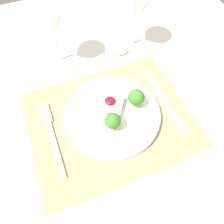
{
  "coord_description": "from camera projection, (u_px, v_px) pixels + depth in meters",
  "views": [
    {
      "loc": [
        -0.1,
        -0.27,
        1.24
      ],
      "look_at": [
        0.01,
        0.01,
        0.76
      ],
      "focal_mm": 35.0,
      "sensor_mm": 36.0,
      "label": 1
    }
  ],
  "objects": [
    {
      "name": "ground_plane",
      "position": [
        111.0,
        186.0,
        1.2
      ],
      "size": [
        8.0,
        8.0,
        0.0
      ],
      "primitive_type": "plane",
      "color": "#4C4742"
    },
    {
      "name": "dining_table",
      "position": [
        110.0,
        133.0,
        0.65
      ],
      "size": [
        1.21,
        1.27,
        0.74
      ],
      "color": "white",
      "rests_on": "ground_plane"
    },
    {
      "name": "placemat",
      "position": [
        110.0,
        119.0,
        0.58
      ],
      "size": [
        0.42,
        0.34,
        0.0
      ],
      "primitive_type": "cube",
      "color": "#9E895B",
      "rests_on": "dining_table"
    },
    {
      "name": "dinner_plate",
      "position": [
        113.0,
        113.0,
        0.57
      ],
      "size": [
        0.25,
        0.25,
        0.07
      ],
      "color": "white",
      "rests_on": "placemat"
    },
    {
      "name": "fork",
      "position": [
        51.0,
        132.0,
        0.55
      ],
      "size": [
        0.02,
        0.22,
        0.01
      ],
      "rotation": [
        0.0,
        0.0,
        0.02
      ],
      "color": "beige",
      "rests_on": "placemat"
    },
    {
      "name": "knife",
      "position": [
        166.0,
        104.0,
        0.6
      ],
      "size": [
        0.02,
        0.22,
        0.01
      ],
      "rotation": [
        0.0,
        0.0,
        0.0
      ],
      "color": "beige",
      "rests_on": "placemat"
    },
    {
      "name": "spoon",
      "position": [
        114.0,
        52.0,
        0.7
      ],
      "size": [
        0.2,
        0.04,
        0.02
      ],
      "rotation": [
        0.0,
        0.0,
        0.01
      ],
      "color": "beige",
      "rests_on": "dining_table"
    },
    {
      "name": "wine_glass_near",
      "position": [
        136.0,
        10.0,
        0.63
      ],
      "size": [
        0.09,
        0.09,
        0.18
      ],
      "color": "white",
      "rests_on": "dining_table"
    },
    {
      "name": "wine_glass_far",
      "position": [
        52.0,
        26.0,
        0.58
      ],
      "size": [
        0.09,
        0.09,
        0.18
      ],
      "color": "white",
      "rests_on": "dining_table"
    }
  ]
}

